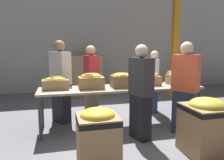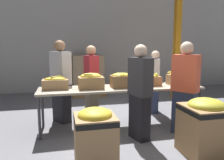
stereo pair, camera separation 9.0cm
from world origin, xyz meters
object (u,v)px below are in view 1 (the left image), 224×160
object	(u,v)px
support_pillar	(175,34)
banana_box_2	(122,80)
donation_bin_0	(98,137)
volunteer_3	(185,89)
banana_box_0	(55,83)
banana_box_4	(178,78)
sorting_table	(122,89)
banana_box_1	(91,81)
volunteer_4	(154,82)
volunteer_2	(141,93)
volunteer_0	(61,82)
volunteer_1	(91,83)
donation_bin_1	(206,124)
banana_box_3	(149,80)
pallet_stack_0	(86,75)

from	to	relation	value
support_pillar	banana_box_2	bearing A→B (deg)	-138.08
donation_bin_0	banana_box_2	bearing A→B (deg)	62.23
volunteer_3	donation_bin_0	distance (m)	1.97
banana_box_0	banana_box_4	bearing A→B (deg)	-1.39
sorting_table	support_pillar	xyz separation A→B (m)	(2.35, 2.10, 1.24)
banana_box_4	donation_bin_0	bearing A→B (deg)	-144.14
banana_box_0	banana_box_1	xyz separation A→B (m)	(0.66, -0.08, 0.03)
banana_box_2	volunteer_4	bearing A→B (deg)	36.60
volunteer_4	volunteer_2	bearing A→B (deg)	-10.27
banana_box_1	support_pillar	world-z (taller)	support_pillar
banana_box_4	volunteer_0	xyz separation A→B (m)	(-2.43, 0.55, -0.09)
volunteer_0	volunteer_1	xyz separation A→B (m)	(0.66, 0.05, -0.05)
banana_box_0	volunteer_3	xyz separation A→B (m)	(2.29, -0.72, -0.09)
volunteer_3	support_pillar	distance (m)	3.26
volunteer_1	donation_bin_1	distance (m)	2.51
volunteer_2	volunteer_1	bearing A→B (deg)	10.65
banana_box_1	support_pillar	bearing A→B (deg)	35.34
banana_box_3	sorting_table	bearing A→B (deg)	-175.43
support_pillar	pallet_stack_0	bearing A→B (deg)	156.12
volunteer_0	pallet_stack_0	world-z (taller)	volunteer_0
donation_bin_0	donation_bin_1	distance (m)	1.64
banana_box_2	volunteer_2	size ratio (longest dim) A/B	0.25
donation_bin_0	banana_box_1	bearing A→B (deg)	84.53
banana_box_0	volunteer_1	world-z (taller)	volunteer_1
banana_box_1	pallet_stack_0	bearing A→B (deg)	84.60
sorting_table	support_pillar	bearing A→B (deg)	41.80
volunteer_0	volunteer_2	world-z (taller)	volunteer_0
banana_box_1	banana_box_2	distance (m)	0.61
sorting_table	volunteer_2	size ratio (longest dim) A/B	1.97
sorting_table	banana_box_1	distance (m)	0.65
banana_box_4	support_pillar	world-z (taller)	support_pillar
volunteer_0	donation_bin_1	distance (m)	2.90
banana_box_2	pallet_stack_0	distance (m)	3.32
banana_box_0	support_pillar	size ratio (longest dim) A/B	0.12
sorting_table	banana_box_2	bearing A→B (deg)	-120.13
sorting_table	donation_bin_1	distance (m)	1.71
banana_box_1	banana_box_3	bearing A→B (deg)	2.38
banana_box_3	volunteer_1	distance (m)	1.27
banana_box_4	donation_bin_1	bearing A→B (deg)	-104.02
volunteer_2	donation_bin_0	xyz separation A→B (m)	(-0.89, -0.76, -0.38)
banana_box_3	banana_box_4	xyz separation A→B (m)	(0.65, -0.03, 0.02)
banana_box_4	volunteer_3	size ratio (longest dim) A/B	0.25
volunteer_2	banana_box_3	bearing A→B (deg)	-49.59
banana_box_3	volunteer_4	size ratio (longest dim) A/B	0.30
sorting_table	volunteer_1	bearing A→B (deg)	130.28
volunteer_1	support_pillar	bearing A→B (deg)	106.82
volunteer_2	volunteer_4	world-z (taller)	volunteer_2
banana_box_1	banana_box_4	distance (m)	1.87
volunteer_2	volunteer_3	xyz separation A→B (m)	(0.87, 0.02, 0.03)
volunteer_1	donation_bin_1	xyz separation A→B (m)	(1.41, -2.04, -0.36)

